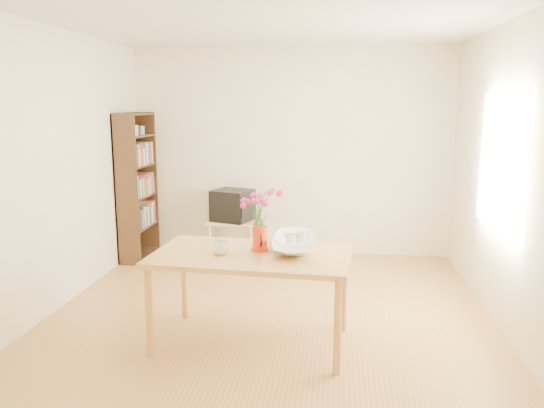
# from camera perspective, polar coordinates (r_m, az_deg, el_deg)

# --- Properties ---
(room) EXTENTS (4.50, 4.50, 4.50)m
(room) POSITION_cam_1_polar(r_m,az_deg,el_deg) (4.51, -0.09, 3.06)
(room) COLOR #A3753A
(room) RESTS_ON ground
(table) EXTENTS (1.60, 0.99, 0.75)m
(table) POSITION_cam_1_polar(r_m,az_deg,el_deg) (4.20, -2.21, -6.27)
(table) COLOR #B8813F
(table) RESTS_ON ground
(tv_stand) EXTENTS (0.60, 0.45, 0.46)m
(tv_stand) POSITION_cam_1_polar(r_m,az_deg,el_deg) (6.70, -4.22, -2.38)
(tv_stand) COLOR tan
(tv_stand) RESTS_ON ground
(bookshelf) EXTENTS (0.28, 0.70, 1.80)m
(bookshelf) POSITION_cam_1_polar(r_m,az_deg,el_deg) (6.73, -14.28, 1.30)
(bookshelf) COLOR black
(bookshelf) RESTS_ON ground
(pitcher) EXTENTS (0.14, 0.21, 0.21)m
(pitcher) POSITION_cam_1_polar(r_m,az_deg,el_deg) (4.23, -1.32, -3.81)
(pitcher) COLOR red
(pitcher) RESTS_ON table
(flowers) EXTENTS (0.23, 0.23, 0.33)m
(flowers) POSITION_cam_1_polar(r_m,az_deg,el_deg) (4.16, -1.35, -0.29)
(flowers) COLOR #D1317D
(flowers) RESTS_ON pitcher
(mug) EXTENTS (0.17, 0.17, 0.10)m
(mug) POSITION_cam_1_polar(r_m,az_deg,el_deg) (4.16, -5.56, -4.71)
(mug) COLOR white
(mug) RESTS_ON table
(bowl) EXTENTS (0.55, 0.55, 0.50)m
(bowl) POSITION_cam_1_polar(r_m,az_deg,el_deg) (4.25, 2.41, -1.58)
(bowl) COLOR white
(bowl) RESTS_ON table
(teacup_a) EXTENTS (0.08, 0.08, 0.06)m
(teacup_a) POSITION_cam_1_polar(r_m,az_deg,el_deg) (4.27, 1.87, -2.21)
(teacup_a) COLOR white
(teacup_a) RESTS_ON bowl
(teacup_b) EXTENTS (0.09, 0.09, 0.07)m
(teacup_b) POSITION_cam_1_polar(r_m,az_deg,el_deg) (4.28, 3.03, -2.12)
(teacup_b) COLOR white
(teacup_b) RESTS_ON bowl
(television) EXTENTS (0.56, 0.54, 0.39)m
(television) POSITION_cam_1_polar(r_m,az_deg,el_deg) (6.66, -4.23, -0.07)
(television) COLOR black
(television) RESTS_ON tv_stand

